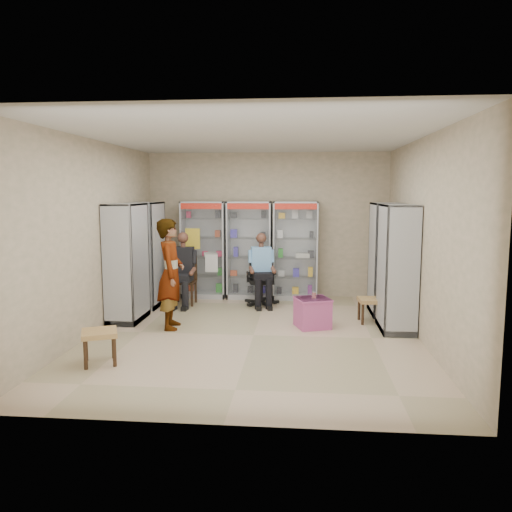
# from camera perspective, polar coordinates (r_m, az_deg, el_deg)

# --- Properties ---
(floor) EXTENTS (6.00, 6.00, 0.00)m
(floor) POSITION_cam_1_polar(r_m,az_deg,el_deg) (7.79, -0.28, -9.03)
(floor) COLOR tan
(floor) RESTS_ON ground
(room_shell) EXTENTS (5.02, 6.02, 3.01)m
(room_shell) POSITION_cam_1_polar(r_m,az_deg,el_deg) (7.48, -0.29, 5.60)
(room_shell) COLOR #C1AA8F
(room_shell) RESTS_ON ground
(cabinet_back_left) EXTENTS (0.90, 0.50, 2.00)m
(cabinet_back_left) POSITION_cam_1_polar(r_m,az_deg,el_deg) (10.43, -5.96, 0.74)
(cabinet_back_left) COLOR silver
(cabinet_back_left) RESTS_ON floor
(cabinet_back_mid) EXTENTS (0.90, 0.50, 2.00)m
(cabinet_back_mid) POSITION_cam_1_polar(r_m,az_deg,el_deg) (10.29, -0.77, 0.69)
(cabinet_back_mid) COLOR #A2A5A9
(cabinet_back_mid) RESTS_ON floor
(cabinet_back_right) EXTENTS (0.90, 0.50, 2.00)m
(cabinet_back_right) POSITION_cam_1_polar(r_m,az_deg,el_deg) (10.24, 4.53, 0.63)
(cabinet_back_right) COLOR #B5B8BD
(cabinet_back_right) RESTS_ON floor
(cabinet_right_far) EXTENTS (0.90, 0.50, 2.00)m
(cabinet_right_far) POSITION_cam_1_polar(r_m,az_deg,el_deg) (9.24, 14.60, -0.32)
(cabinet_right_far) COLOR #BABDC2
(cabinet_right_far) RESTS_ON floor
(cabinet_right_near) EXTENTS (0.90, 0.50, 2.00)m
(cabinet_right_near) POSITION_cam_1_polar(r_m,az_deg,el_deg) (8.17, 15.84, -1.35)
(cabinet_right_near) COLOR #A8ABAF
(cabinet_right_near) RESTS_ON floor
(cabinet_left_far) EXTENTS (0.90, 0.50, 2.00)m
(cabinet_left_far) POSITION_cam_1_polar(r_m,az_deg,el_deg) (9.77, -12.38, 0.15)
(cabinet_left_far) COLOR silver
(cabinet_left_far) RESTS_ON floor
(cabinet_left_near) EXTENTS (0.90, 0.50, 2.00)m
(cabinet_left_near) POSITION_cam_1_polar(r_m,az_deg,el_deg) (8.74, -14.55, -0.75)
(cabinet_left_near) COLOR #A5A7AD
(cabinet_left_near) RESTS_ON floor
(wooden_chair) EXTENTS (0.42, 0.42, 0.94)m
(wooden_chair) POSITION_cam_1_polar(r_m,az_deg,el_deg) (9.86, -8.17, -2.80)
(wooden_chair) COLOR black
(wooden_chair) RESTS_ON floor
(seated_customer) EXTENTS (0.44, 0.60, 1.34)m
(seated_customer) POSITION_cam_1_polar(r_m,az_deg,el_deg) (9.78, -8.26, -1.70)
(seated_customer) COLOR black
(seated_customer) RESTS_ON floor
(office_chair) EXTENTS (0.67, 0.67, 1.04)m
(office_chair) POSITION_cam_1_polar(r_m,az_deg,el_deg) (9.74, 0.60, -2.56)
(office_chair) COLOR black
(office_chair) RESTS_ON floor
(seated_shopkeeper) EXTENTS (0.55, 0.68, 1.32)m
(seated_shopkeeper) POSITION_cam_1_polar(r_m,az_deg,el_deg) (9.67, 0.58, -1.78)
(seated_shopkeeper) COLOR #6F97DD
(seated_shopkeeper) RESTS_ON floor
(pink_trunk) EXTENTS (0.63, 0.62, 0.48)m
(pink_trunk) POSITION_cam_1_polar(r_m,az_deg,el_deg) (8.22, 6.47, -6.46)
(pink_trunk) COLOR #BA4A9E
(pink_trunk) RESTS_ON floor
(tea_glass) EXTENTS (0.07, 0.07, 0.10)m
(tea_glass) POSITION_cam_1_polar(r_m,az_deg,el_deg) (8.16, 6.66, -4.46)
(tea_glass) COLOR #521B07
(tea_glass) RESTS_ON pink_trunk
(woven_stool_a) EXTENTS (0.44, 0.44, 0.41)m
(woven_stool_a) POSITION_cam_1_polar(r_m,az_deg,el_deg) (8.69, 12.97, -6.07)
(woven_stool_a) COLOR #A68C46
(woven_stool_a) RESTS_ON floor
(woven_stool_b) EXTENTS (0.57, 0.57, 0.43)m
(woven_stool_b) POSITION_cam_1_polar(r_m,az_deg,el_deg) (6.81, -17.41, -9.90)
(woven_stool_b) COLOR #9D7042
(woven_stool_b) RESTS_ON floor
(standing_man) EXTENTS (0.51, 0.70, 1.77)m
(standing_man) POSITION_cam_1_polar(r_m,az_deg,el_deg) (8.12, -9.72, -2.03)
(standing_man) COLOR gray
(standing_man) RESTS_ON floor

